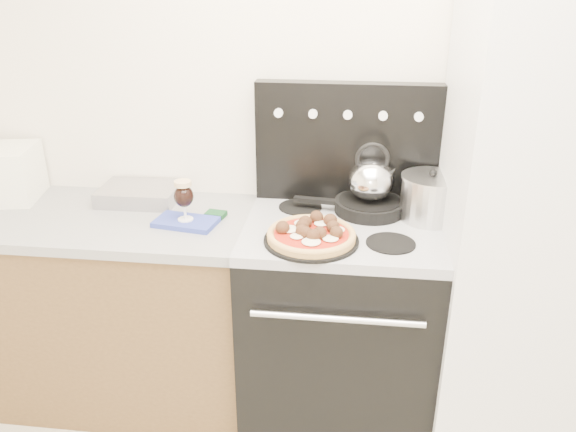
# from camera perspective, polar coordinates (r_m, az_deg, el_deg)

# --- Properties ---
(room_shell) EXTENTS (3.52, 3.01, 2.52)m
(room_shell) POSITION_cam_1_polar(r_m,az_deg,el_deg) (1.27, 1.24, -3.50)
(room_shell) COLOR beige
(room_shell) RESTS_ON ground
(base_cabinet) EXTENTS (1.45, 0.60, 0.86)m
(base_cabinet) POSITION_cam_1_polar(r_m,az_deg,el_deg) (2.71, -19.21, -8.88)
(base_cabinet) COLOR brown
(base_cabinet) RESTS_ON ground
(countertop) EXTENTS (1.48, 0.63, 0.04)m
(countertop) POSITION_cam_1_polar(r_m,az_deg,el_deg) (2.51, -20.56, -0.15)
(countertop) COLOR #969696
(countertop) RESTS_ON base_cabinet
(stove_body) EXTENTS (0.76, 0.65, 0.88)m
(stove_body) POSITION_cam_1_polar(r_m,az_deg,el_deg) (2.44, 5.09, -11.17)
(stove_body) COLOR black
(stove_body) RESTS_ON ground
(cooktop) EXTENTS (0.76, 0.65, 0.04)m
(cooktop) POSITION_cam_1_polar(r_m,az_deg,el_deg) (2.21, 5.51, -1.33)
(cooktop) COLOR #ADADB2
(cooktop) RESTS_ON stove_body
(backguard) EXTENTS (0.76, 0.08, 0.50)m
(backguard) POSITION_cam_1_polar(r_m,az_deg,el_deg) (2.37, 5.98, 7.40)
(backguard) COLOR black
(backguard) RESTS_ON cooktop
(fridge) EXTENTS (0.64, 0.68, 1.90)m
(fridge) POSITION_cam_1_polar(r_m,az_deg,el_deg) (2.27, 23.50, -1.24)
(fridge) COLOR silver
(fridge) RESTS_ON ground
(foil_sheet) EXTENTS (0.34, 0.25, 0.07)m
(foil_sheet) POSITION_cam_1_polar(r_m,az_deg,el_deg) (2.54, -14.82, 2.20)
(foil_sheet) COLOR silver
(foil_sheet) RESTS_ON countertop
(oven_mitt) EXTENTS (0.26, 0.18, 0.02)m
(oven_mitt) POSITION_cam_1_polar(r_m,az_deg,el_deg) (2.27, -10.34, -0.62)
(oven_mitt) COLOR #3040A7
(oven_mitt) RESTS_ON countertop
(beer_glass) EXTENTS (0.09, 0.09, 0.17)m
(beer_glass) POSITION_cam_1_polar(r_m,az_deg,el_deg) (2.24, -10.51, 1.58)
(beer_glass) COLOR black
(beer_glass) RESTS_ON oven_mitt
(pizza_pan) EXTENTS (0.44, 0.44, 0.01)m
(pizza_pan) POSITION_cam_1_polar(r_m,az_deg,el_deg) (2.05, 2.37, -2.47)
(pizza_pan) COLOR black
(pizza_pan) RESTS_ON cooktop
(pizza) EXTENTS (0.36, 0.36, 0.05)m
(pizza) POSITION_cam_1_polar(r_m,az_deg,el_deg) (2.04, 2.39, -1.75)
(pizza) COLOR tan
(pizza) RESTS_ON pizza_pan
(skillet) EXTENTS (0.31, 0.31, 0.05)m
(skillet) POSITION_cam_1_polar(r_m,az_deg,el_deg) (2.32, 8.27, 1.00)
(skillet) COLOR black
(skillet) RESTS_ON cooktop
(tea_kettle) EXTENTS (0.19, 0.19, 0.20)m
(tea_kettle) POSITION_cam_1_polar(r_m,az_deg,el_deg) (2.27, 8.45, 3.95)
(tea_kettle) COLOR silver
(tea_kettle) RESTS_ON skillet
(stock_pot) EXTENTS (0.26, 0.26, 0.17)m
(stock_pot) POSITION_cam_1_polar(r_m,az_deg,el_deg) (2.28, 14.28, 1.71)
(stock_pot) COLOR silver
(stock_pot) RESTS_ON cooktop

